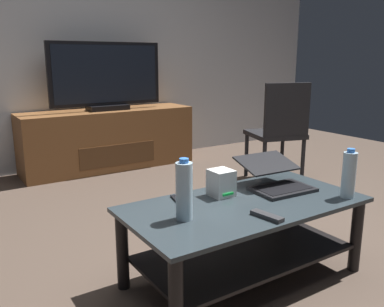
{
  "coord_description": "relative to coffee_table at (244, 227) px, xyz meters",
  "views": [
    {
      "loc": [
        -1.27,
        -1.71,
        1.12
      ],
      "look_at": [
        -0.01,
        0.25,
        0.57
      ],
      "focal_mm": 37.97,
      "sensor_mm": 36.0,
      "label": 1
    }
  ],
  "objects": [
    {
      "name": "ground_plane",
      "position": [
        0.01,
        0.25,
        -0.29
      ],
      "size": [
        7.68,
        7.68,
        0.0
      ],
      "primitive_type": "plane",
      "color": "#4C3D33"
    },
    {
      "name": "back_wall",
      "position": [
        0.01,
        2.77,
        1.11
      ],
      "size": [
        6.4,
        0.12,
        2.8
      ],
      "primitive_type": "cube",
      "color": "silver",
      "rests_on": "ground"
    },
    {
      "name": "coffee_table",
      "position": [
        0.0,
        0.0,
        0.0
      ],
      "size": [
        1.21,
        0.61,
        0.42
      ],
      "color": "#2D383D",
      "rests_on": "ground"
    },
    {
      "name": "media_cabinet",
      "position": [
        0.25,
        2.45,
        0.02
      ],
      "size": [
        1.74,
        0.48,
        0.6
      ],
      "color": "brown",
      "rests_on": "ground"
    },
    {
      "name": "television",
      "position": [
        0.25,
        2.43,
        0.64
      ],
      "size": [
        1.14,
        0.2,
        0.67
      ],
      "color": "black",
      "rests_on": "media_cabinet"
    },
    {
      "name": "dining_chair",
      "position": [
        1.34,
        1.11,
        0.22
      ],
      "size": [
        0.55,
        0.55,
        0.91
      ],
      "color": "black",
      "rests_on": "ground"
    },
    {
      "name": "laptop",
      "position": [
        0.29,
        0.09,
        0.19
      ],
      "size": [
        0.34,
        0.38,
        0.16
      ],
      "color": "black",
      "rests_on": "coffee_table"
    },
    {
      "name": "router_box",
      "position": [
        -0.04,
        0.15,
        0.2
      ],
      "size": [
        0.11,
        0.12,
        0.14
      ],
      "color": "white",
      "rests_on": "coffee_table"
    },
    {
      "name": "water_bottle_near",
      "position": [
        0.49,
        -0.23,
        0.25
      ],
      "size": [
        0.07,
        0.07,
        0.26
      ],
      "color": "silver",
      "rests_on": "coffee_table"
    },
    {
      "name": "water_bottle_far",
      "position": [
        -0.37,
        -0.02,
        0.26
      ],
      "size": [
        0.08,
        0.08,
        0.28
      ],
      "color": "silver",
      "rests_on": "coffee_table"
    },
    {
      "name": "cell_phone",
      "position": [
        -0.25,
        0.2,
        0.13
      ],
      "size": [
        0.1,
        0.15,
        0.01
      ],
      "primitive_type": "cube",
      "rotation": [
        0.0,
        0.0,
        -0.22
      ],
      "color": "black",
      "rests_on": "coffee_table"
    },
    {
      "name": "tv_remote",
      "position": [
        -0.05,
        -0.21,
        0.14
      ],
      "size": [
        0.07,
        0.17,
        0.02
      ],
      "primitive_type": "cube",
      "rotation": [
        0.0,
        0.0,
        0.16
      ],
      "color": "#2D2D30",
      "rests_on": "coffee_table"
    }
  ]
}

